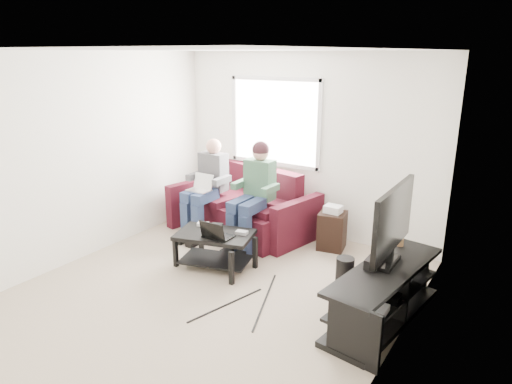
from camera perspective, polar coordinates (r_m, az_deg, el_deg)
floor at (r=5.24m, az=-5.79°, el=-12.52°), size 4.50×4.50×0.00m
ceiling at (r=4.56m, az=-6.80°, el=17.24°), size 4.50×4.50×0.00m
wall_back at (r=6.58m, az=6.17°, el=5.78°), size 4.50×0.00×4.50m
wall_left at (r=6.16m, az=-20.94°, el=3.97°), size 0.00×4.50×4.50m
wall_right at (r=3.85m, az=17.63°, el=-3.13°), size 0.00×4.50×4.50m
window at (r=6.75m, az=2.35°, el=8.73°), size 1.48×0.04×1.28m
sofa at (r=6.78m, az=-1.45°, el=-2.20°), size 2.19×1.28×0.94m
person_left at (r=6.59m, az=-6.18°, el=1.09°), size 0.40×0.71×1.39m
person_right at (r=6.14m, az=-0.24°, el=0.56°), size 0.40×0.71×1.44m
laptop_silver at (r=6.47m, az=-7.06°, el=0.67°), size 0.37×0.29×0.24m
coffee_table at (r=5.67m, az=-5.16°, el=-6.24°), size 1.04×0.79×0.46m
laptop_black at (r=5.46m, az=-4.75°, el=-4.48°), size 0.40×0.35×0.24m
controller_a at (r=5.87m, az=-6.65°, el=-3.99°), size 0.16×0.14×0.04m
controller_b at (r=5.81m, az=-4.89°, el=-4.17°), size 0.16×0.13×0.04m
controller_c at (r=5.57m, az=-1.80°, el=-5.08°), size 0.15×0.12×0.04m
tv_stand at (r=4.83m, az=15.65°, el=-12.47°), size 0.73×1.74×0.56m
tv at (r=4.60m, az=16.76°, el=-3.55°), size 0.12×1.10×0.81m
soundbar at (r=4.78m, az=14.98°, el=-7.90°), size 0.12×0.50×0.10m
drink_cup at (r=5.23m, az=17.56°, el=-5.79°), size 0.08×0.08×0.12m
console_white at (r=4.46m, az=14.11°, el=-13.89°), size 0.30×0.22×0.06m
console_grey at (r=5.05m, az=16.78°, el=-10.13°), size 0.34×0.26×0.08m
console_black at (r=4.75m, az=15.54°, el=-11.90°), size 0.38×0.30×0.07m
subwoofer at (r=5.17m, az=11.00°, el=-10.37°), size 0.20×0.20×0.45m
keyboard_floor at (r=4.81m, az=11.50°, el=-15.56°), size 0.29×0.45×0.02m
end_table at (r=6.29m, az=9.49°, el=-4.63°), size 0.35×0.35×0.62m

